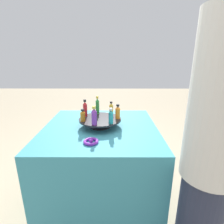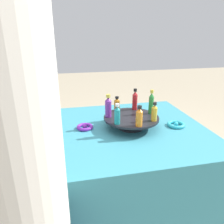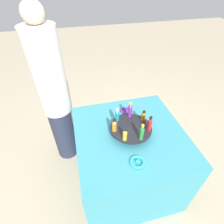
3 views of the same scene
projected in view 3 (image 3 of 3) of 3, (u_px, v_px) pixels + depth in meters
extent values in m
plane|color=tan|center=(126.00, 179.00, 1.88)|extent=(12.00, 12.00, 0.00)
cube|color=teal|center=(128.00, 159.00, 1.65)|extent=(0.88, 0.88, 0.72)
cylinder|color=black|center=(130.00, 133.00, 1.41)|extent=(0.16, 0.16, 0.01)
cylinder|color=black|center=(131.00, 130.00, 1.39)|extent=(0.08, 0.08, 0.05)
cylinder|color=black|center=(131.00, 128.00, 1.37)|extent=(0.33, 0.33, 0.01)
cylinder|color=teal|center=(117.00, 116.00, 1.40)|extent=(0.03, 0.03, 0.08)
cone|color=teal|center=(117.00, 112.00, 1.37)|extent=(0.03, 0.03, 0.02)
cylinder|color=silver|center=(117.00, 110.00, 1.36)|extent=(0.02, 0.02, 0.01)
cylinder|color=orange|center=(114.00, 127.00, 1.32)|extent=(0.04, 0.04, 0.08)
cone|color=orange|center=(114.00, 122.00, 1.28)|extent=(0.03, 0.03, 0.02)
cylinder|color=black|center=(114.00, 120.00, 1.27)|extent=(0.02, 0.02, 0.01)
cylinder|color=gold|center=(125.00, 136.00, 1.25)|extent=(0.03, 0.03, 0.08)
cone|color=gold|center=(125.00, 131.00, 1.22)|extent=(0.03, 0.03, 0.02)
cylinder|color=black|center=(125.00, 130.00, 1.21)|extent=(0.02, 0.02, 0.01)
cylinder|color=#288438|center=(141.00, 134.00, 1.24)|extent=(0.03, 0.03, 0.11)
cone|color=#288438|center=(142.00, 128.00, 1.20)|extent=(0.03, 0.03, 0.02)
cylinder|color=gold|center=(143.00, 126.00, 1.18)|extent=(0.02, 0.02, 0.02)
cylinder|color=#B21E23|center=(149.00, 125.00, 1.31)|extent=(0.03, 0.03, 0.10)
cone|color=#B21E23|center=(151.00, 120.00, 1.27)|extent=(0.03, 0.03, 0.02)
cylinder|color=black|center=(151.00, 118.00, 1.26)|extent=(0.02, 0.02, 0.02)
cylinder|color=#AD6B19|center=(143.00, 117.00, 1.41)|extent=(0.04, 0.04, 0.07)
cone|color=#AD6B19|center=(144.00, 113.00, 1.38)|extent=(0.03, 0.03, 0.01)
cylinder|color=black|center=(144.00, 112.00, 1.38)|extent=(0.02, 0.02, 0.01)
cylinder|color=#702D93|center=(130.00, 111.00, 1.44)|extent=(0.04, 0.04, 0.10)
cone|color=#702D93|center=(130.00, 106.00, 1.40)|extent=(0.04, 0.04, 0.02)
cylinder|color=gold|center=(130.00, 104.00, 1.39)|extent=(0.02, 0.02, 0.02)
torus|color=purple|center=(125.00, 110.00, 1.61)|extent=(0.10, 0.10, 0.02)
sphere|color=purple|center=(125.00, 110.00, 1.61)|extent=(0.03, 0.03, 0.03)
torus|color=#2DB7CC|center=(137.00, 162.00, 1.20)|extent=(0.11, 0.11, 0.02)
sphere|color=#2DB7CC|center=(137.00, 162.00, 1.19)|extent=(0.03, 0.03, 0.03)
cylinder|color=#282D42|center=(64.00, 132.00, 1.94)|extent=(0.23, 0.23, 0.67)
cylinder|color=beige|center=(49.00, 74.00, 1.47)|extent=(0.27, 0.27, 0.77)
sphere|color=beige|center=(32.00, 12.00, 1.17)|extent=(0.16, 0.16, 0.16)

